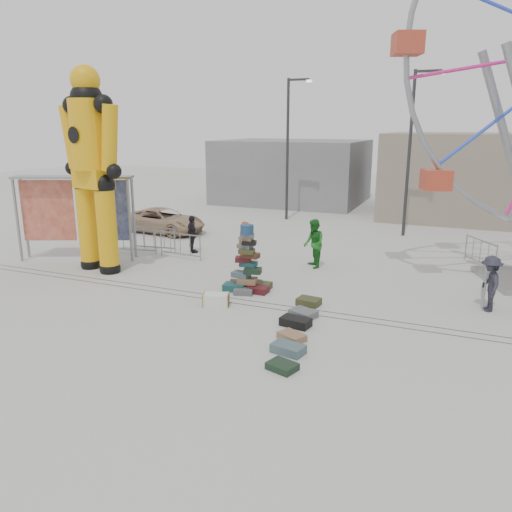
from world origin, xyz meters
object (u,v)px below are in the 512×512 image
at_px(lamp_post_right, 412,146).
at_px(lamp_post_left, 289,143).
at_px(barricade_dummy_c, 180,245).
at_px(pedestrian_black, 192,234).
at_px(barricade_wheel_front, 485,284).
at_px(parked_suv, 163,221).
at_px(steamer_trunk, 216,300).
at_px(suitcase_tower, 247,272).
at_px(crash_test_dummy, 92,163).
at_px(banner_scaffold, 74,197).
at_px(barricade_dummy_b, 154,239).
at_px(pedestrian_red, 246,244).
at_px(pedestrian_grey, 490,283).
at_px(barricade_wheel_back, 480,253).
at_px(pedestrian_green, 314,244).
at_px(barricade_dummy_a, 134,241).

height_order(lamp_post_right, lamp_post_left, same).
distance_m(barricade_dummy_c, pedestrian_black, 1.05).
relative_size(barricade_wheel_front, parked_suv, 0.44).
xyz_separation_m(steamer_trunk, pedestrian_black, (-3.99, 5.55, 0.64)).
distance_m(suitcase_tower, pedestrian_black, 5.72).
distance_m(crash_test_dummy, barricade_wheel_front, 14.25).
xyz_separation_m(banner_scaffold, barricade_wheel_front, (15.56, 0.95, -2.06)).
xyz_separation_m(lamp_post_right, barricade_wheel_front, (3.46, -9.05, -3.93)).
distance_m(barricade_dummy_b, pedestrian_black, 1.81).
bearing_deg(barricade_dummy_c, parked_suv, 134.97).
xyz_separation_m(barricade_wheel_front, pedestrian_red, (-8.63, 0.69, 0.36)).
relative_size(pedestrian_grey, parked_suv, 0.37).
relative_size(suitcase_tower, parked_suv, 0.50).
xyz_separation_m(lamp_post_right, barricade_wheel_back, (3.40, -4.75, -3.93)).
bearing_deg(pedestrian_grey, barricade_wheel_front, 173.89).
height_order(pedestrian_black, pedestrian_grey, pedestrian_grey).
height_order(pedestrian_green, pedestrian_black, pedestrian_green).
distance_m(banner_scaffold, pedestrian_red, 7.32).
relative_size(steamer_trunk, pedestrian_green, 0.42).
distance_m(steamer_trunk, barricade_wheel_front, 8.58).
distance_m(suitcase_tower, barricade_dummy_b, 6.93).
relative_size(barricade_dummy_a, pedestrian_grey, 1.17).
xyz_separation_m(lamp_post_left, pedestrian_green, (4.33, -9.47, -3.52)).
bearing_deg(barricade_wheel_back, pedestrian_red, -99.39).
distance_m(crash_test_dummy, banner_scaffold, 2.61).
relative_size(pedestrian_red, parked_suv, 0.40).
height_order(banner_scaffold, barricade_dummy_a, banner_scaffold).
relative_size(crash_test_dummy, pedestrian_red, 4.29).
distance_m(crash_test_dummy, barricade_dummy_b, 4.90).
bearing_deg(barricade_dummy_a, pedestrian_red, -11.26).
bearing_deg(pedestrian_grey, barricade_wheel_back, 169.82).
relative_size(pedestrian_green, parked_suv, 0.42).
xyz_separation_m(suitcase_tower, barricade_dummy_a, (-6.58, 2.67, -0.09)).
bearing_deg(barricade_dummy_a, lamp_post_right, 27.31).
relative_size(barricade_wheel_back, pedestrian_grey, 1.17).
relative_size(lamp_post_right, parked_suv, 1.76).
bearing_deg(pedestrian_black, pedestrian_green, -139.92).
bearing_deg(barricade_dummy_b, barricade_wheel_back, 4.18).
distance_m(crash_test_dummy, steamer_trunk, 7.34).
bearing_deg(barricade_dummy_c, steamer_trunk, -43.97).
xyz_separation_m(steamer_trunk, barricade_dummy_c, (-4.00, 4.54, 0.36)).
distance_m(banner_scaffold, barricade_dummy_b, 3.79).
distance_m(lamp_post_left, crash_test_dummy, 13.39).
bearing_deg(barricade_wheel_back, lamp_post_left, -155.23).
bearing_deg(steamer_trunk, barricade_dummy_c, 111.66).
height_order(barricade_dummy_a, barricade_dummy_c, same).
xyz_separation_m(barricade_dummy_a, barricade_wheel_front, (13.99, -0.70, 0.00)).
relative_size(barricade_dummy_a, barricade_wheel_front, 1.00).
xyz_separation_m(crash_test_dummy, pedestrian_grey, (13.75, 1.02, -3.24)).
bearing_deg(pedestrian_grey, lamp_post_right, -172.26).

